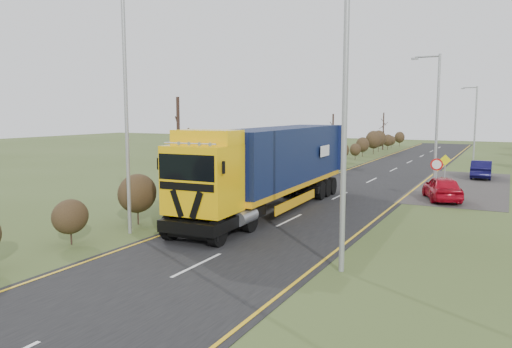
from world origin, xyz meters
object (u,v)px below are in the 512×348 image
Objects in this scene: lorry at (272,163)px; speed_sign at (436,171)px; car_blue_sedan at (481,169)px; car_red_hatchback at (442,188)px; streetlight_near at (341,98)px.

lorry is 10.16m from speed_sign.
car_blue_sedan is (9.19, 19.65, -1.86)m from lorry.
car_blue_sedan is at bearing 62.55° from lorry.
car_red_hatchback is 0.42× the size of streetlight_near.
lorry is 6.38× the size of speed_sign.
streetlight_near is at bearing 82.47° from car_blue_sedan.
lorry is 3.81× the size of car_blue_sedan.
lorry is at bearing 63.49° from car_blue_sedan.
speed_sign is at bearing 45.24° from car_red_hatchback.
speed_sign is at bearing 40.89° from lorry.
streetlight_near is (-2.96, -27.72, 5.00)m from car_blue_sedan.
speed_sign is at bearing 80.44° from car_blue_sedan.
car_red_hatchback is 1.27m from speed_sign.
car_red_hatchback is (7.67, 7.55, -1.83)m from lorry.
car_red_hatchback is at bearing 42.14° from lorry.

